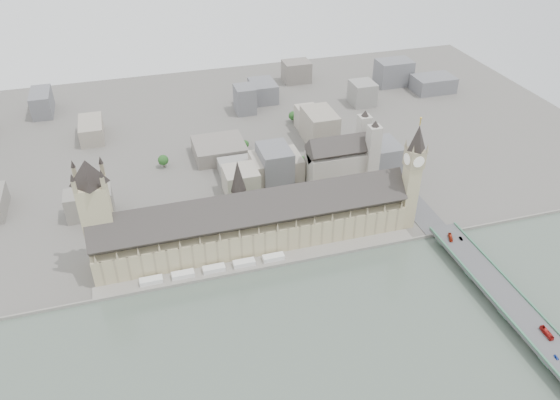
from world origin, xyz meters
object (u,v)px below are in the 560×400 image
object	(u,v)px
elizabeth_tower	(413,170)
westminster_abbey	(342,160)
victoria_tower	(96,211)
red_bus_south	(547,333)
car_blue	(556,357)
car_silver	(461,238)
red_bus_north	(450,237)
westminster_bridge	(490,285)
palace_of_westminster	(253,223)

from	to	relation	value
elizabeth_tower	westminster_abbey	xyz separation A→B (m)	(-27.08, 87.00, -33.01)
victoria_tower	red_bus_south	world-z (taller)	victoria_tower
red_bus_south	car_blue	distance (m)	20.28
victoria_tower	car_blue	world-z (taller)	victoria_tower
victoria_tower	red_bus_south	size ratio (longest dim) A/B	8.12
car_blue	car_silver	size ratio (longest dim) A/B	0.86
westminster_abbey	red_bus_south	distance (m)	247.52
elizabeth_tower	red_bus_north	size ratio (longest dim) A/B	10.25
westminster_abbey	westminster_bridge	bearing A→B (deg)	-74.36
elizabeth_tower	victoria_tower	bearing A→B (deg)	176.04
palace_of_westminster	victoria_tower	world-z (taller)	victoria_tower
victoria_tower	car_blue	size ratio (longest dim) A/B	24.43
elizabeth_tower	car_blue	distance (m)	180.46
car_silver	westminster_abbey	bearing A→B (deg)	119.46
red_bus_south	car_silver	bearing A→B (deg)	92.37
victoria_tower	car_silver	xyz separation A→B (m)	(289.06, -62.12, -44.17)
westminster_bridge	car_blue	world-z (taller)	car_blue
red_bus_north	car_blue	world-z (taller)	red_bus_north
westminster_abbey	car_blue	bearing A→B (deg)	-79.74
westminster_abbey	car_blue	world-z (taller)	westminster_abbey
palace_of_westminster	westminster_bridge	world-z (taller)	palace_of_westminster
westminster_bridge	palace_of_westminster	bearing A→B (deg)	146.51
westminster_abbey	car_silver	xyz separation A→B (m)	(56.13, -131.12, -14.05)
palace_of_westminster	car_silver	distance (m)	176.53
westminster_bridge	car_silver	world-z (taller)	car_silver
palace_of_westminster	victoria_tower	bearing A→B (deg)	177.04
westminster_bridge	victoria_tower	bearing A→B (deg)	158.22
elizabeth_tower	red_bus_south	distance (m)	163.17
palace_of_westminster	car_silver	size ratio (longest dim) A/B	55.66
palace_of_westminster	red_bus_south	world-z (taller)	palace_of_westminster
westminster_abbey	car_silver	size ratio (longest dim) A/B	14.28
elizabeth_tower	car_silver	size ratio (longest dim) A/B	22.58
elizabeth_tower	westminster_bridge	distance (m)	111.81
elizabeth_tower	westminster_abbey	world-z (taller)	elizabeth_tower
victoria_tower	westminster_bridge	bearing A→B (deg)	-21.78
red_bus_north	car_blue	xyz separation A→B (m)	(-0.79, -132.15, -0.76)
victoria_tower	car_silver	distance (m)	298.94
victoria_tower	red_bus_north	bearing A→B (deg)	-11.85
victoria_tower	red_bus_north	xyz separation A→B (m)	(280.80, -58.89, -43.49)
victoria_tower	westminster_bridge	xyz separation A→B (m)	(284.00, -113.50, -50.08)
red_bus_south	car_silver	world-z (taller)	red_bus_south
red_bus_north	red_bus_south	world-z (taller)	red_bus_south
car_blue	westminster_abbey	bearing A→B (deg)	105.37
westminster_bridge	westminster_abbey	size ratio (longest dim) A/B	4.78
palace_of_westminster	red_bus_north	world-z (taller)	palace_of_westminster
victoria_tower	red_bus_south	distance (m)	337.65
elizabeth_tower	westminster_bridge	bearing A→B (deg)	-75.89
red_bus_south	westminster_bridge	bearing A→B (deg)	96.48
car_blue	red_bus_north	bearing A→B (deg)	94.77
palace_of_westminster	westminster_bridge	distance (m)	195.05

